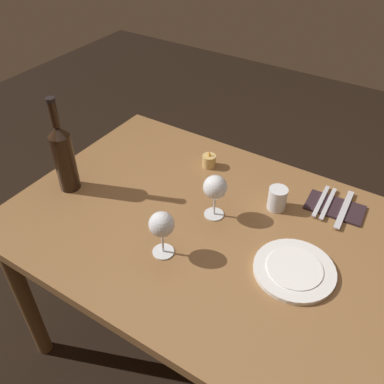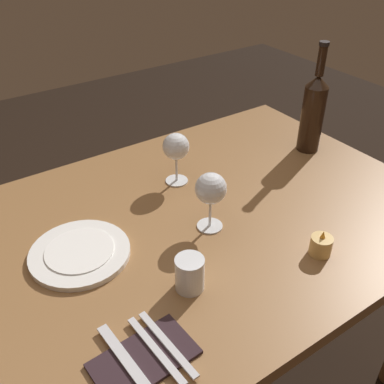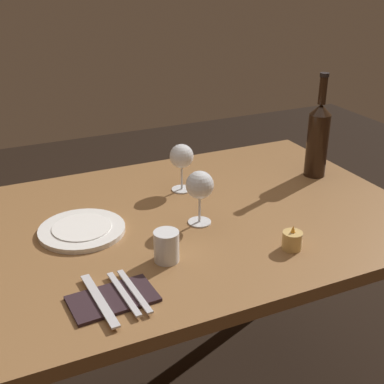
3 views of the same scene
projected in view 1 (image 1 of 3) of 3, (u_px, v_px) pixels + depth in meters
ground_plane at (204, 346)px, 1.82m from camera, size 6.00×6.00×0.00m
dining_table at (208, 244)px, 1.41m from camera, size 1.30×0.90×0.74m
wine_glass_left at (162, 225)px, 1.18m from camera, size 0.08×0.08×0.15m
wine_glass_right at (215, 188)px, 1.31m from camera, size 0.08×0.08×0.16m
wine_bottle at (64, 156)px, 1.41m from camera, size 0.07×0.07×0.35m
water_tumbler at (277, 199)px, 1.39m from camera, size 0.06×0.06×0.08m
votive_candle at (209, 161)px, 1.58m from camera, size 0.05×0.05×0.07m
dinner_plate at (294, 270)px, 1.19m from camera, size 0.24×0.24×0.02m
folded_napkin at (335, 207)px, 1.41m from camera, size 0.20×0.12×0.01m
fork_inner at (328, 203)px, 1.41m from camera, size 0.02×0.18×0.00m
fork_outer at (321, 201)px, 1.42m from camera, size 0.02×0.18×0.00m
table_knife at (344, 209)px, 1.39m from camera, size 0.03×0.21×0.00m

